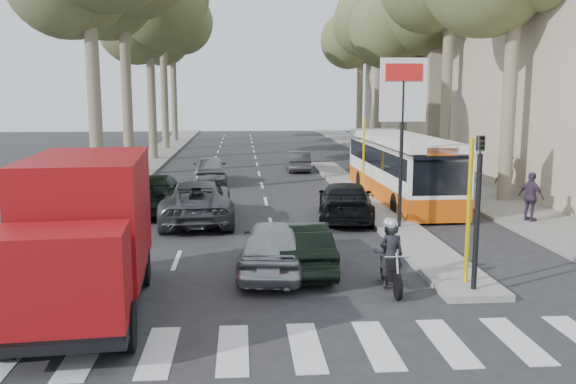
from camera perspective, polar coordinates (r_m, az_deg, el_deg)
name	(u,v)px	position (r m, az deg, el deg)	size (l,w,h in m)	color
ground	(321,279)	(15.08, 3.10, -8.13)	(120.00, 120.00, 0.00)	#28282B
sidewalk_right	(401,161)	(40.89, 10.51, 2.83)	(3.20, 70.00, 0.12)	gray
median_left	(152,159)	(42.93, -12.58, 3.06)	(2.40, 64.00, 0.12)	gray
traffic_island	(363,198)	(26.16, 7.02, -0.57)	(1.50, 26.00, 0.16)	gray
building_far	(460,49)	(51.43, 15.77, 12.78)	(11.00, 20.00, 16.00)	#B7A88E
billboard	(402,118)	(19.96, 10.64, 6.80)	(1.50, 12.10, 5.60)	yellow
traffic_light_island	(479,186)	(13.92, 17.41, 0.51)	(0.16, 0.41, 3.60)	black
tree_l_c	(151,9)	(43.14, -12.72, 16.38)	(7.40, 7.20, 13.71)	#6B604C
tree_l_d	(163,0)	(51.25, -11.59, 17.18)	(7.40, 7.20, 15.66)	#6B604C
tree_l_e	(173,25)	(59.02, -10.67, 15.12)	(7.40, 7.20, 14.49)	#6B604C
tree_r_c	(407,13)	(42.16, 11.09, 16.13)	(7.40, 7.20, 13.32)	#6B604C
tree_r_d	(381,8)	(50.06, 8.72, 16.66)	(7.40, 7.20, 14.88)	#6B604C
tree_r_e	(362,28)	(57.77, 6.95, 15.00)	(7.40, 7.20, 14.10)	#6B604C
silver_hatchback	(275,246)	(15.36, -1.26, -5.08)	(1.65, 4.10, 1.40)	#A8ACB1
dark_hatchback	(298,247)	(15.55, 0.93, -5.13)	(1.35, 3.87, 1.28)	black
queue_car_a	(197,201)	(21.71, -8.55, -0.83)	(2.46, 5.35, 1.49)	#4A4C51
queue_car_b	(345,201)	(21.92, 5.39, -0.85)	(1.90, 4.67, 1.36)	black
queue_car_c	(210,169)	(31.18, -7.32, 2.14)	(1.64, 4.09, 1.39)	gray
queue_car_d	(298,161)	(35.64, 0.93, 2.91)	(1.23, 3.54, 1.17)	#494B51
queue_car_e	(155,193)	(23.80, -12.33, -0.10)	(2.04, 5.03, 1.46)	black
red_truck	(85,232)	(13.16, -18.49, -3.57)	(2.71, 6.14, 3.19)	black
city_bus	(400,166)	(26.24, 10.43, 2.42)	(2.41, 10.52, 2.76)	#DF540C
motorcycle	(389,255)	(14.44, 9.47, -5.87)	(0.72, 1.98, 1.68)	black
pedestrian_near	(531,197)	(22.60, 21.80, -0.42)	(1.00, 0.49, 1.70)	#42324B
pedestrian_far	(505,174)	(27.60, 19.61, 1.59)	(1.25, 0.55, 1.93)	#706754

